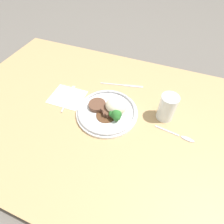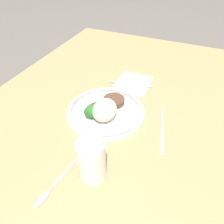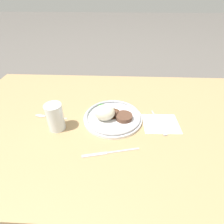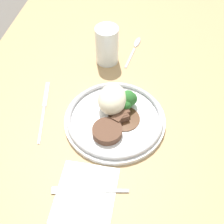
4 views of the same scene
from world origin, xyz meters
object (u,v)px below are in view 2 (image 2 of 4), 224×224
at_px(juice_glass, 92,161).
at_px(spoon, 48,191).
at_px(fork, 134,84).
at_px(knife, 162,131).
at_px(plate, 105,110).

height_order(juice_glass, spoon, juice_glass).
relative_size(fork, knife, 0.81).
bearing_deg(knife, spoon, -45.96).
xyz_separation_m(knife, spoon, (0.32, -0.21, 0.00)).
relative_size(plate, juice_glass, 2.24).
xyz_separation_m(plate, fork, (-0.22, 0.03, -0.02)).
distance_m(plate, juice_glass, 0.24).
xyz_separation_m(juice_glass, knife, (-0.23, 0.13, -0.05)).
bearing_deg(juice_glass, spoon, -41.89).
height_order(plate, knife, plate).
distance_m(juice_glass, spoon, 0.13).
height_order(juice_glass, knife, juice_glass).
bearing_deg(fork, juice_glass, -96.19).
bearing_deg(juice_glass, knife, 150.78).
height_order(plate, juice_glass, juice_glass).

